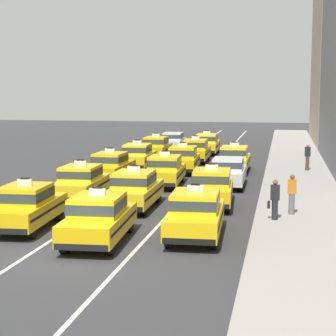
{
  "coord_description": "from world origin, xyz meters",
  "views": [
    {
      "loc": [
        6.23,
        -17.11,
        5.19
      ],
      "look_at": [
        0.59,
        11.94,
        1.3
      ],
      "focal_mm": 63.38,
      "sensor_mm": 36.0,
      "label": 1
    }
  ],
  "objects_px": {
    "taxi_center_third": "(165,170)",
    "taxi_right_fourth": "(234,158)",
    "taxi_center_fourth": "(183,159)",
    "pedestrian_near_crosswalk": "(307,157)",
    "pedestrian_mid_block": "(275,200)",
    "sedan_left_sixth": "(173,141)",
    "taxi_left_fourth": "(138,156)",
    "taxi_left_fifth": "(156,147)",
    "taxi_center_sixth": "(207,143)",
    "taxi_center_fifth": "(196,150)",
    "taxi_right_second": "(212,187)",
    "taxi_center_second": "(134,189)",
    "taxi_left_nearest": "(26,206)",
    "pedestrian_by_storefront": "(292,194)",
    "taxi_right_nearest": "(196,213)",
    "taxi_center_nearest": "(99,218)",
    "taxi_left_third": "(111,166)",
    "taxi_left_second": "(81,182)",
    "sedan_right_third": "(228,171)"
  },
  "relations": [
    {
      "from": "taxi_right_fourth",
      "to": "taxi_center_fourth",
      "type": "bearing_deg",
      "value": -166.06
    },
    {
      "from": "taxi_left_fifth",
      "to": "pedestrian_by_storefront",
      "type": "xyz_separation_m",
      "value": [
        9.94,
        -19.87,
        0.11
      ]
    },
    {
      "from": "taxi_left_second",
      "to": "taxi_center_nearest",
      "type": "xyz_separation_m",
      "value": [
        3.23,
        -7.48,
        0.0
      ]
    },
    {
      "from": "pedestrian_by_storefront",
      "to": "taxi_left_nearest",
      "type": "bearing_deg",
      "value": -158.7
    },
    {
      "from": "taxi_center_sixth",
      "to": "taxi_right_nearest",
      "type": "distance_m",
      "value": 27.72
    },
    {
      "from": "taxi_left_third",
      "to": "taxi_center_fourth",
      "type": "distance_m",
      "value": 5.6
    },
    {
      "from": "taxi_left_fifth",
      "to": "taxi_center_nearest",
      "type": "distance_m",
      "value": 25.44
    },
    {
      "from": "taxi_center_second",
      "to": "pedestrian_mid_block",
      "type": "height_order",
      "value": "taxi_center_second"
    },
    {
      "from": "taxi_left_second",
      "to": "taxi_right_nearest",
      "type": "xyz_separation_m",
      "value": [
        6.38,
        -6.16,
        0.0
      ]
    },
    {
      "from": "pedestrian_mid_block",
      "to": "pedestrian_by_storefront",
      "type": "distance_m",
      "value": 1.34
    },
    {
      "from": "taxi_left_nearest",
      "to": "taxi_center_sixth",
      "type": "height_order",
      "value": "same"
    },
    {
      "from": "sedan_left_sixth",
      "to": "taxi_right_nearest",
      "type": "relative_size",
      "value": 0.94
    },
    {
      "from": "taxi_center_fifth",
      "to": "taxi_right_second",
      "type": "bearing_deg",
      "value": -79.15
    },
    {
      "from": "taxi_center_third",
      "to": "taxi_right_fourth",
      "type": "relative_size",
      "value": 1.02
    },
    {
      "from": "taxi_center_sixth",
      "to": "pedestrian_by_storefront",
      "type": "relative_size",
      "value": 2.78
    },
    {
      "from": "taxi_left_fourth",
      "to": "taxi_left_fifth",
      "type": "relative_size",
      "value": 1.01
    },
    {
      "from": "taxi_left_fifth",
      "to": "taxi_right_second",
      "type": "distance_m",
      "value": 19.13
    },
    {
      "from": "taxi_left_third",
      "to": "pedestrian_near_crosswalk",
      "type": "distance_m",
      "value": 12.65
    },
    {
      "from": "taxi_center_third",
      "to": "taxi_right_second",
      "type": "height_order",
      "value": "same"
    },
    {
      "from": "taxi_right_nearest",
      "to": "pedestrian_mid_block",
      "type": "distance_m",
      "value": 3.94
    },
    {
      "from": "sedan_left_sixth",
      "to": "taxi_right_fourth",
      "type": "xyz_separation_m",
      "value": [
        6.27,
        -12.51,
        0.03
      ]
    },
    {
      "from": "taxi_left_nearest",
      "to": "taxi_right_fourth",
      "type": "bearing_deg",
      "value": 69.35
    },
    {
      "from": "sedan_right_third",
      "to": "taxi_center_third",
      "type": "bearing_deg",
      "value": -174.26
    },
    {
      "from": "taxi_right_fourth",
      "to": "pedestrian_by_storefront",
      "type": "relative_size",
      "value": 2.76
    },
    {
      "from": "taxi_left_second",
      "to": "taxi_right_fourth",
      "type": "bearing_deg",
      "value": 60.2
    },
    {
      "from": "taxi_right_fourth",
      "to": "sedan_left_sixth",
      "type": "bearing_deg",
      "value": 116.63
    },
    {
      "from": "pedestrian_mid_block",
      "to": "taxi_center_third",
      "type": "bearing_deg",
      "value": 126.44
    },
    {
      "from": "taxi_left_nearest",
      "to": "pedestrian_mid_block",
      "type": "xyz_separation_m",
      "value": [
        9.17,
        2.68,
        0.06
      ]
    },
    {
      "from": "taxi_center_third",
      "to": "taxi_center_sixth",
      "type": "bearing_deg",
      "value": 89.31
    },
    {
      "from": "taxi_right_nearest",
      "to": "taxi_right_second",
      "type": "distance_m",
      "value": 5.88
    },
    {
      "from": "taxi_left_third",
      "to": "pedestrian_near_crosswalk",
      "type": "xyz_separation_m",
      "value": [
        11.21,
        5.85,
        0.14
      ]
    },
    {
      "from": "taxi_left_fifth",
      "to": "taxi_center_second",
      "type": "bearing_deg",
      "value": -80.7
    },
    {
      "from": "taxi_center_third",
      "to": "taxi_center_fifth",
      "type": "height_order",
      "value": "same"
    },
    {
      "from": "taxi_center_fifth",
      "to": "taxi_right_fourth",
      "type": "distance_m",
      "value": 5.73
    },
    {
      "from": "taxi_center_fourth",
      "to": "taxi_left_fourth",
      "type": "bearing_deg",
      "value": 159.76
    },
    {
      "from": "taxi_left_third",
      "to": "pedestrian_mid_block",
      "type": "bearing_deg",
      "value": -44.38
    },
    {
      "from": "taxi_center_fourth",
      "to": "taxi_center_sixth",
      "type": "bearing_deg",
      "value": 89.41
    },
    {
      "from": "taxi_left_second",
      "to": "pedestrian_near_crosswalk",
      "type": "relative_size",
      "value": 2.71
    },
    {
      "from": "taxi_left_fifth",
      "to": "taxi_right_nearest",
      "type": "distance_m",
      "value": 24.78
    },
    {
      "from": "taxi_center_fifth",
      "to": "pedestrian_mid_block",
      "type": "distance_m",
      "value": 20.04
    },
    {
      "from": "taxi_left_fifth",
      "to": "pedestrian_near_crosswalk",
      "type": "bearing_deg",
      "value": -28.4
    },
    {
      "from": "sedan_right_third",
      "to": "taxi_right_fourth",
      "type": "xyz_separation_m",
      "value": [
        -0.15,
        5.9,
        0.03
      ]
    },
    {
      "from": "taxi_right_nearest",
      "to": "pedestrian_near_crosswalk",
      "type": "height_order",
      "value": "taxi_right_nearest"
    },
    {
      "from": "taxi_left_third",
      "to": "pedestrian_mid_block",
      "type": "height_order",
      "value": "taxi_left_third"
    },
    {
      "from": "taxi_center_fifth",
      "to": "sedan_right_third",
      "type": "xyz_separation_m",
      "value": [
        3.33,
        -10.66,
        -0.03
      ]
    },
    {
      "from": "taxi_center_sixth",
      "to": "pedestrian_by_storefront",
      "type": "distance_m",
      "value": 24.4
    },
    {
      "from": "taxi_center_fifth",
      "to": "pedestrian_by_storefront",
      "type": "height_order",
      "value": "taxi_center_fifth"
    },
    {
      "from": "taxi_left_fifth",
      "to": "taxi_center_second",
      "type": "relative_size",
      "value": 1.0
    },
    {
      "from": "pedestrian_near_crosswalk",
      "to": "pedestrian_mid_block",
      "type": "distance_m",
      "value": 15.15
    },
    {
      "from": "taxi_left_nearest",
      "to": "taxi_center_nearest",
      "type": "height_order",
      "value": "same"
    }
  ]
}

